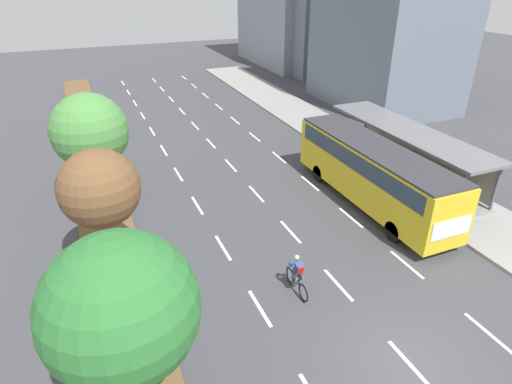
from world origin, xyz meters
TOP-DOWN VIEW (x-y plane):
  - ground_plane at (0.00, 0.00)m, footprint 140.00×140.00m
  - median_strip at (-8.30, 20.00)m, footprint 2.60×52.00m
  - sidewalk_right at (9.25, 20.00)m, footprint 4.50×52.00m
  - lane_divider_left at (-3.50, 19.34)m, footprint 0.14×49.69m
  - lane_divider_center at (0.00, 19.34)m, footprint 0.14×49.69m
  - lane_divider_right at (3.50, 19.34)m, footprint 0.14×49.69m
  - bus_shelter at (9.53, 11.64)m, footprint 2.90×12.09m
  - bus at (5.25, 9.49)m, footprint 2.54×11.29m
  - cyclist at (-1.77, 4.51)m, footprint 0.46×1.82m
  - median_tree_nearest at (-8.42, 1.47)m, footprint 4.00×4.00m
  - median_tree_second at (-8.33, 8.65)m, footprint 3.15×3.15m
  - median_tree_third at (-8.21, 15.83)m, footprint 4.01×4.01m
  - building_mid_right at (18.90, 41.06)m, footprint 7.02×10.33m

SIDE VIEW (x-z plane):
  - ground_plane at x=0.00m, z-range 0.00..0.00m
  - lane_divider_left at x=-3.50m, z-range 0.00..0.01m
  - lane_divider_center at x=0.00m, z-range 0.00..0.01m
  - lane_divider_right at x=3.50m, z-range 0.00..0.01m
  - median_strip at x=-8.30m, z-range 0.00..0.12m
  - sidewalk_right at x=9.25m, z-range 0.00..0.15m
  - cyclist at x=-1.77m, z-range -0.06..1.65m
  - bus_shelter at x=9.53m, z-range 0.44..3.30m
  - bus at x=5.25m, z-range 0.38..3.75m
  - median_tree_third at x=-8.21m, z-range 1.02..6.84m
  - median_tree_second at x=-8.33m, z-range 1.25..6.69m
  - median_tree_nearest at x=-8.42m, z-range 1.09..7.05m
  - building_mid_right at x=18.90m, z-range 0.00..12.44m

